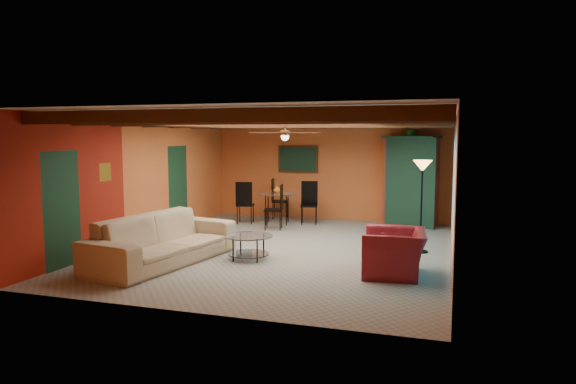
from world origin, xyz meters
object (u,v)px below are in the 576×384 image
(coffee_table, at_px, (249,247))
(dining_table, at_px, (277,202))
(armchair, at_px, (394,252))
(vase, at_px, (277,177))
(armoire, at_px, (411,182))
(floor_lamp, at_px, (421,206))
(potted_plant, at_px, (412,128))
(sofa, at_px, (163,239))

(coffee_table, bearing_deg, dining_table, 101.04)
(armchair, relative_size, vase, 5.83)
(coffee_table, xyz_separation_m, armoire, (2.58, 4.74, 0.88))
(coffee_table, height_order, vase, vase)
(vase, bearing_deg, floor_lamp, -31.42)
(potted_plant, bearing_deg, sofa, -125.72)
(dining_table, bearing_deg, floor_lamp, -31.42)
(armchair, height_order, coffee_table, armchair)
(dining_table, height_order, armoire, armoire)
(armoire, xyz_separation_m, potted_plant, (0.00, 0.00, 1.37))
(dining_table, distance_m, vase, 0.66)
(coffee_table, xyz_separation_m, potted_plant, (2.58, 4.74, 2.25))
(potted_plant, xyz_separation_m, vase, (-3.34, -0.85, -1.26))
(floor_lamp, bearing_deg, dining_table, 148.58)
(armchair, xyz_separation_m, coffee_table, (-2.71, 0.27, -0.14))
(coffee_table, height_order, armoire, armoire)
(sofa, xyz_separation_m, floor_lamp, (4.39, 2.31, 0.48))
(floor_lamp, relative_size, vase, 9.27)
(sofa, xyz_separation_m, potted_plant, (3.94, 5.48, 2.04))
(sofa, xyz_separation_m, dining_table, (0.60, 4.63, 0.12))
(coffee_table, xyz_separation_m, floor_lamp, (3.03, 1.57, 0.69))
(vase, bearing_deg, potted_plant, 14.35)
(coffee_table, xyz_separation_m, dining_table, (-0.76, 3.88, 0.33))
(sofa, bearing_deg, coffee_table, -51.62)
(armoire, bearing_deg, floor_lamp, -64.13)
(armchair, relative_size, coffee_table, 1.27)
(armchair, distance_m, vase, 5.48)
(armchair, relative_size, potted_plant, 2.28)
(coffee_table, bearing_deg, armoire, 61.42)
(armchair, xyz_separation_m, vase, (-3.47, 4.15, 0.85))
(dining_table, relative_size, potted_plant, 4.26)
(floor_lamp, bearing_deg, armchair, -99.83)
(dining_table, distance_m, floor_lamp, 4.45)
(floor_lamp, bearing_deg, armoire, 98.08)
(coffee_table, distance_m, dining_table, 3.97)
(sofa, distance_m, armchair, 4.10)
(dining_table, bearing_deg, vase, 0.00)
(coffee_table, distance_m, armoire, 5.47)
(armchair, distance_m, armoire, 5.06)
(sofa, distance_m, coffee_table, 1.56)
(coffee_table, xyz_separation_m, vase, (-0.76, 3.88, 0.99))
(sofa, height_order, potted_plant, potted_plant)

